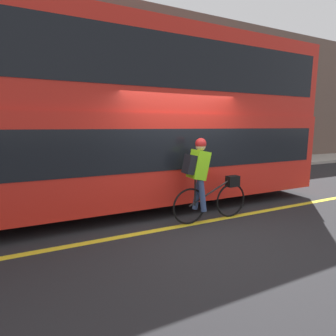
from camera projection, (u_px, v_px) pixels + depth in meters
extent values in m
plane|color=#232326|center=(191.00, 222.00, 5.16)|extent=(80.00, 80.00, 0.00)
cube|color=yellow|center=(193.00, 224.00, 5.07)|extent=(50.00, 0.14, 0.01)
cube|color=#A8A399|center=(120.00, 174.00, 9.96)|extent=(60.00, 2.31, 0.14)
cube|color=brown|center=(109.00, 87.00, 10.59)|extent=(60.00, 0.30, 6.88)
cylinder|color=black|center=(222.00, 178.00, 7.28)|extent=(0.90, 0.30, 0.90)
cube|color=red|center=(106.00, 157.00, 5.82)|extent=(10.33, 2.43, 1.85)
cube|color=black|center=(105.00, 147.00, 5.78)|extent=(9.92, 2.45, 0.81)
cube|color=red|center=(102.00, 72.00, 5.53)|extent=(10.33, 2.33, 1.76)
cube|color=black|center=(102.00, 68.00, 5.52)|extent=(9.92, 2.35, 0.99)
torus|color=black|center=(231.00, 200.00, 5.42)|extent=(0.71, 0.04, 0.71)
torus|color=black|center=(189.00, 206.00, 5.01)|extent=(0.71, 0.04, 0.71)
cylinder|color=black|center=(211.00, 192.00, 5.18)|extent=(1.00, 0.03, 0.49)
cylinder|color=black|center=(195.00, 192.00, 5.01)|extent=(0.03, 0.03, 0.52)
cube|color=black|center=(233.00, 181.00, 5.37)|extent=(0.26, 0.16, 0.22)
cube|color=#8CE019|center=(199.00, 165.00, 4.96)|extent=(0.37, 0.32, 0.58)
cube|color=black|center=(189.00, 164.00, 4.87)|extent=(0.21, 0.26, 0.38)
cylinder|color=#384C7A|center=(197.00, 193.00, 5.15)|extent=(0.22, 0.11, 0.64)
cylinder|color=#384C7A|center=(202.00, 196.00, 4.99)|extent=(0.20, 0.11, 0.64)
sphere|color=tan|center=(201.00, 146.00, 4.92)|extent=(0.19, 0.19, 0.19)
sphere|color=red|center=(201.00, 144.00, 4.91)|extent=(0.21, 0.21, 0.21)
cylinder|color=#194C23|center=(71.00, 164.00, 9.05)|extent=(0.51, 0.51, 0.92)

